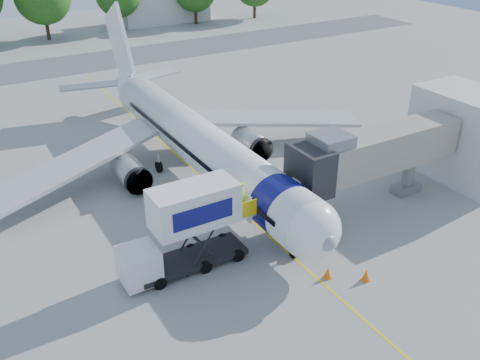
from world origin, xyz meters
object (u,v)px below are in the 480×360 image
jet_bridge (368,154)px  catering_hiloader (185,230)px  aircraft (196,141)px  ground_tug (337,342)px

jet_bridge → catering_hiloader: jet_bridge is taller
aircraft → jet_bridge: size_ratio=2.71×
aircraft → catering_hiloader: bearing=-119.4°
aircraft → ground_tug: size_ratio=9.02×
aircraft → catering_hiloader: 12.77m
jet_bridge → ground_tug: bearing=-136.9°
catering_hiloader → ground_tug: (3.34, -10.21, -1.94)m
jet_bridge → catering_hiloader: bearing=-180.0°
catering_hiloader → ground_tug: size_ratio=2.03×
catering_hiloader → jet_bridge: bearing=0.0°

